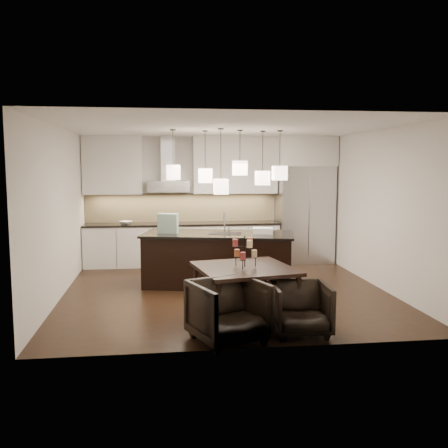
{
  "coord_description": "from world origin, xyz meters",
  "views": [
    {
      "loc": [
        -1.11,
        -8.4,
        2.18
      ],
      "look_at": [
        0.0,
        0.2,
        1.15
      ],
      "focal_mm": 40.0,
      "sensor_mm": 36.0,
      "label": 1
    }
  ],
  "objects": [
    {
      "name": "candle_f",
      "position": [
        0.1,
        -1.78,
        1.11
      ],
      "size": [
        0.09,
        0.09,
        0.1
      ],
      "primitive_type": "cylinder",
      "rotation": [
        0.0,
        0.0,
        0.18
      ],
      "color": "beige",
      "rests_on": "candelabra"
    },
    {
      "name": "fruit_bowl",
      "position": [
        -1.83,
        2.38,
        0.95
      ],
      "size": [
        0.34,
        0.34,
        0.06
      ],
      "primitive_type": "imported",
      "rotation": [
        0.0,
        0.0,
        -0.42
      ],
      "color": "silver",
      "rests_on": "countertop"
    },
    {
      "name": "dining_table",
      "position": [
        0.05,
        -1.65,
        0.38
      ],
      "size": [
        1.48,
        1.48,
        0.76
      ],
      "primitive_type": null,
      "rotation": [
        0.0,
        0.0,
        0.18
      ],
      "color": "black",
      "rests_on": "floor"
    },
    {
      "name": "countertop",
      "position": [
        -0.62,
        2.43,
        0.9
      ],
      "size": [
        4.21,
        0.66,
        0.04
      ],
      "primitive_type": "cube",
      "color": "black",
      "rests_on": "lower_cabinets"
    },
    {
      "name": "island_top",
      "position": [
        -0.07,
        0.45,
        0.94
      ],
      "size": [
        2.87,
        1.72,
        0.04
      ],
      "primitive_type": "cube",
      "rotation": [
        0.0,
        0.0,
        -0.24
      ],
      "color": "black",
      "rests_on": "island_body"
    },
    {
      "name": "pendant_d",
      "position": [
        0.78,
        0.7,
        1.94
      ],
      "size": [
        0.24,
        0.24,
        0.26
      ],
      "primitive_type": "cube",
      "color": "beige",
      "rests_on": "ceiling"
    },
    {
      "name": "wall_left",
      "position": [
        -2.76,
        0.0,
        1.4
      ],
      "size": [
        0.02,
        5.5,
        2.8
      ],
      "primitive_type": "cube",
      "color": "silver",
      "rests_on": "ground"
    },
    {
      "name": "pendant_c",
      "position": [
        0.33,
        0.51,
        2.12
      ],
      "size": [
        0.24,
        0.24,
        0.26
      ],
      "primitive_type": "cube",
      "color": "beige",
      "rests_on": "ceiling"
    },
    {
      "name": "upper_cab_left",
      "position": [
        -2.1,
        2.57,
        2.17
      ],
      "size": [
        1.25,
        0.35,
        1.25
      ],
      "primitive_type": "cube",
      "color": "silver",
      "rests_on": "wall_back"
    },
    {
      "name": "lower_cabinets",
      "position": [
        -0.62,
        2.43,
        0.44
      ],
      "size": [
        4.21,
        0.62,
        0.88
      ],
      "primitive_type": "cube",
      "color": "silver",
      "rests_on": "floor"
    },
    {
      "name": "wall_right",
      "position": [
        2.76,
        0.0,
        1.4
      ],
      "size": [
        0.02,
        5.5,
        2.8
      ],
      "primitive_type": "cube",
      "color": "silver",
      "rests_on": "ground"
    },
    {
      "name": "tote_bag",
      "position": [
        -0.97,
        0.57,
        1.13
      ],
      "size": [
        0.39,
        0.26,
        0.35
      ],
      "primitive_type": "cube",
      "rotation": [
        0.0,
        0.0,
        -0.24
      ],
      "color": "#215738",
      "rests_on": "island_top"
    },
    {
      "name": "armchair_right",
      "position": [
        0.68,
        -2.31,
        0.34
      ],
      "size": [
        0.76,
        0.78,
        0.67
      ],
      "primitive_type": "imported",
      "rotation": [
        0.0,
        0.0,
        -0.06
      ],
      "color": "black",
      "rests_on": "floor"
    },
    {
      "name": "ceiling",
      "position": [
        0.0,
        0.0,
        2.81
      ],
      "size": [
        5.5,
        5.5,
        0.02
      ],
      "primitive_type": "cube",
      "color": "white",
      "rests_on": "wall_back"
    },
    {
      "name": "island_body",
      "position": [
        -0.07,
        0.45,
        0.46
      ],
      "size": [
        2.77,
        1.62,
        0.91
      ],
      "primitive_type": "cube",
      "rotation": [
        0.0,
        0.0,
        -0.24
      ],
      "color": "black",
      "rests_on": "floor"
    },
    {
      "name": "armchair_left",
      "position": [
        -0.29,
        -2.49,
        0.39
      ],
      "size": [
        1.09,
        1.1,
        0.78
      ],
      "primitive_type": "imported",
      "rotation": [
        0.0,
        0.0,
        0.38
      ],
      "color": "black",
      "rests_on": "floor"
    },
    {
      "name": "candle_a",
      "position": [
        0.19,
        -1.62,
        0.94
      ],
      "size": [
        0.09,
        0.09,
        0.1
      ],
      "primitive_type": "cylinder",
      "rotation": [
        0.0,
        0.0,
        0.18
      ],
      "color": "beige",
      "rests_on": "candelabra"
    },
    {
      "name": "food_container",
      "position": [
        0.71,
        0.28,
        1.01
      ],
      "size": [
        0.4,
        0.33,
        0.1
      ],
      "primitive_type": "cube",
      "rotation": [
        0.0,
        0.0,
        -0.24
      ],
      "color": "silver",
      "rests_on": "island_top"
    },
    {
      "name": "upper_cab_right",
      "position": [
        0.55,
        2.57,
        2.17
      ],
      "size": [
        1.85,
        0.35,
        1.25
      ],
      "primitive_type": "cube",
      "color": "silver",
      "rests_on": "wall_back"
    },
    {
      "name": "candle_b",
      "position": [
        -0.04,
        -1.54,
        0.94
      ],
      "size": [
        0.09,
        0.09,
        0.1
      ],
      "primitive_type": "cylinder",
      "rotation": [
        0.0,
        0.0,
        0.18
      ],
      "color": "#BF6437",
      "rests_on": "candelabra"
    },
    {
      "name": "pendant_f",
      "position": [
        -0.06,
        0.18,
        1.81
      ],
      "size": [
        0.24,
        0.24,
        0.26
      ],
      "primitive_type": "cube",
      "color": "beige",
      "rests_on": "ceiling"
    },
    {
      "name": "candelabra",
      "position": [
        0.05,
        -1.65,
        0.99
      ],
      "size": [
        0.43,
        0.43,
        0.45
      ],
      "primitive_type": null,
      "rotation": [
        0.0,
        0.0,
        0.18
      ],
      "color": "black",
      "rests_on": "dining_table"
    },
    {
      "name": "pendant_b",
      "position": [
        -0.27,
        0.77,
        1.98
      ],
      "size": [
        0.24,
        0.24,
        0.26
      ],
      "primitive_type": "cube",
      "color": "beige",
      "rests_on": "ceiling"
    },
    {
      "name": "pendant_e",
      "position": [
        1.07,
        0.54,
        2.03
      ],
      "size": [
        0.24,
        0.24,
        0.26
      ],
      "primitive_type": "cube",
      "color": "beige",
      "rests_on": "ceiling"
    },
    {
      "name": "backsplash",
      "position": [
        -0.62,
        2.73,
        1.24
      ],
      "size": [
        4.21,
        0.02,
        0.63
      ],
      "primitive_type": "cube",
      "color": "tan",
      "rests_on": "countertop"
    },
    {
      "name": "candle_c",
      "position": [
        0.0,
        -1.78,
        0.94
      ],
      "size": [
        0.09,
        0.09,
        0.1
      ],
      "primitive_type": "cylinder",
      "rotation": [
        0.0,
        0.0,
        0.18
      ],
      "color": "maroon",
      "rests_on": "candelabra"
    },
    {
      "name": "wall_front",
      "position": [
        0.0,
        -2.76,
        1.4
      ],
      "size": [
        5.5,
        0.02,
        2.8
      ],
      "primitive_type": "cube",
      "color": "silver",
      "rests_on": "ground"
    },
    {
      "name": "refrigerator",
      "position": [
        2.1,
        2.38,
        1.07
      ],
      "size": [
        1.2,
        0.72,
        2.15
      ],
      "primitive_type": "cube",
      "color": "#B7B7BA",
      "rests_on": "floor"
    },
    {
      "name": "pendant_a",
      "position": [
        -0.86,
        0.53,
        2.05
      ],
      "size": [
        0.24,
        0.24,
        0.26
      ],
      "primitive_type": "cube",
      "color": "beige",
      "rests_on": "ceiling"
    },
    {
      "name": "faucet",
      "position": [
        0.05,
        0.53,
        1.15
      ],
      "size": [
        0.16,
        0.27,
        0.4
      ],
      "primitive_type": null,
      "rotation": [
        0.0,
        0.0,
        -0.24
      ],
      "color": "silver",
      "rests_on": "island_top"
    },
    {
      "name": "candle_e",
      "position": [
        -0.08,
        -1.65,
        1.11
      ],
      "size": [
        0.09,
        0.09,
        0.1
      ],
      "primitive_type": "cylinder",
      "rotation": [
        0.0,
        0.0,
        0.18
      ],
      "color": "maroon",
      "rests_on": "candelabra"
    },
    {
      "name": "fridge_panel",
      "position": [
        2.1,
        2.38,
        2.47
      ],
      "size": [
        1.26,
        0.72,
        0.65
      ],
      "primitive_type": "cube",
      "color": "silver",
      "rests_on": "refrigerator"
    },
    {
      "name": "floor",
      "position": [
        0.0,
        0.0,
        -0.01
      ],
      "size": [
        5.5,
        5.5,
        0.02
      ],
      "primitive_type": "cube",
      "color": "black",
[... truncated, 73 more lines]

